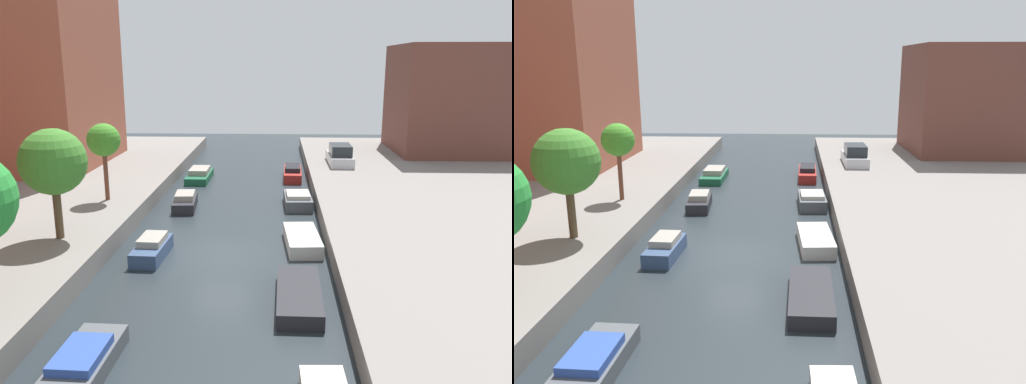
# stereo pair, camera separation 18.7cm
# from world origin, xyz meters

# --- Properties ---
(ground_plane) EXTENTS (84.00, 84.00, 0.00)m
(ground_plane) POSITION_xyz_m (0.00, 0.00, 0.00)
(ground_plane) COLOR #232B30
(apartment_tower_far) EXTENTS (10.00, 12.72, 18.80)m
(apartment_tower_far) POSITION_xyz_m (-16.00, 16.66, 10.40)
(apartment_tower_far) COLOR brown
(apartment_tower_far) RESTS_ON quay_left
(low_block_right) EXTENTS (10.00, 10.09, 9.27)m
(low_block_right) POSITION_xyz_m (18.00, 23.85, 5.63)
(low_block_right) COLOR brown
(low_block_right) RESTS_ON quay_right
(street_tree_2) EXTENTS (2.93, 2.93, 4.96)m
(street_tree_2) POSITION_xyz_m (-7.20, -0.82, 4.47)
(street_tree_2) COLOR brown
(street_tree_2) RESTS_ON quay_left
(street_tree_3) EXTENTS (1.87, 1.87, 4.42)m
(street_tree_3) POSITION_xyz_m (-7.20, 5.85, 4.43)
(street_tree_3) COLOR brown
(street_tree_3) RESTS_ON quay_left
(parked_car) EXTENTS (1.77, 4.73, 1.56)m
(parked_car) POSITION_xyz_m (7.52, 17.33, 1.64)
(parked_car) COLOR #B7B7BC
(parked_car) RESTS_ON quay_right
(moored_boat_left_1) EXTENTS (1.58, 3.60, 0.83)m
(moored_boat_left_1) POSITION_xyz_m (-2.90, -9.55, 0.36)
(moored_boat_left_1) COLOR #4C5156
(moored_boat_left_1) RESTS_ON ground_plane
(moored_boat_left_2) EXTENTS (1.38, 3.19, 0.98)m
(moored_boat_left_2) POSITION_xyz_m (-3.11, -0.50, 0.42)
(moored_boat_left_2) COLOR #33476B
(moored_boat_left_2) RESTS_ON ground_plane
(moored_boat_left_3) EXTENTS (1.56, 3.39, 0.97)m
(moored_boat_left_3) POSITION_xyz_m (-3.03, 7.72, 0.41)
(moored_boat_left_3) COLOR #232328
(moored_boat_left_3) RESTS_ON ground_plane
(moored_boat_left_4) EXTENTS (1.66, 4.33, 0.90)m
(moored_boat_left_4) POSITION_xyz_m (-3.32, 15.64, 0.38)
(moored_boat_left_4) COLOR #195638
(moored_boat_left_4) RESTS_ON ground_plane
(moored_boat_right_2) EXTENTS (1.69, 4.41, 0.57)m
(moored_boat_right_2) POSITION_xyz_m (3.45, -4.82, 0.29)
(moored_boat_right_2) COLOR #232328
(moored_boat_right_2) RESTS_ON ground_plane
(moored_boat_right_3) EXTENTS (1.82, 3.90, 0.65)m
(moored_boat_right_3) POSITION_xyz_m (3.86, 1.23, 0.32)
(moored_boat_right_3) COLOR beige
(moored_boat_right_3) RESTS_ON ground_plane
(moored_boat_right_4) EXTENTS (1.75, 3.46, 0.92)m
(moored_boat_right_4) POSITION_xyz_m (3.91, 8.46, 0.41)
(moored_boat_right_4) COLOR #4C5156
(moored_boat_right_4) RESTS_ON ground_plane
(moored_boat_right_5) EXTENTS (1.42, 4.50, 1.03)m
(moored_boat_right_5) POSITION_xyz_m (3.82, 16.45, 0.44)
(moored_boat_right_5) COLOR maroon
(moored_boat_right_5) RESTS_ON ground_plane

